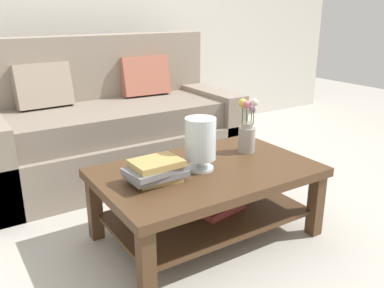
# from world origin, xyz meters

# --- Properties ---
(ground_plane) EXTENTS (10.00, 10.00, 0.00)m
(ground_plane) POSITION_xyz_m (0.00, 0.00, 0.00)
(ground_plane) COLOR #B7B2A8
(couch) EXTENTS (1.96, 0.90, 1.06)m
(couch) POSITION_xyz_m (-0.07, 0.80, 0.36)
(couch) COLOR gray
(couch) RESTS_ON ground
(coffee_table) EXTENTS (1.20, 0.76, 0.42)m
(coffee_table) POSITION_xyz_m (0.01, -0.43, 0.31)
(coffee_table) COLOR #4C331E
(coffee_table) RESTS_ON ground
(book_stack_main) EXTENTS (0.32, 0.22, 0.12)m
(book_stack_main) POSITION_xyz_m (-0.31, -0.44, 0.48)
(book_stack_main) COLOR tan
(book_stack_main) RESTS_ON coffee_table
(glass_hurricane_vase) EXTENTS (0.17, 0.17, 0.29)m
(glass_hurricane_vase) POSITION_xyz_m (-0.03, -0.42, 0.59)
(glass_hurricane_vase) COLOR silver
(glass_hurricane_vase) RESTS_ON coffee_table
(flower_pitcher) EXTENTS (0.11, 0.11, 0.34)m
(flower_pitcher) POSITION_xyz_m (0.38, -0.33, 0.56)
(flower_pitcher) COLOR #9E998E
(flower_pitcher) RESTS_ON coffee_table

